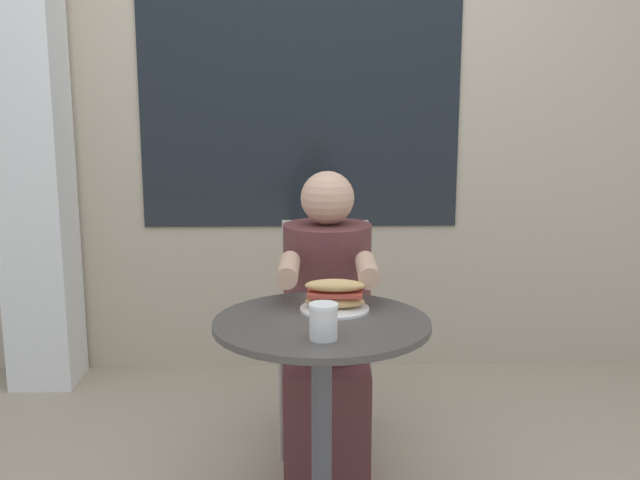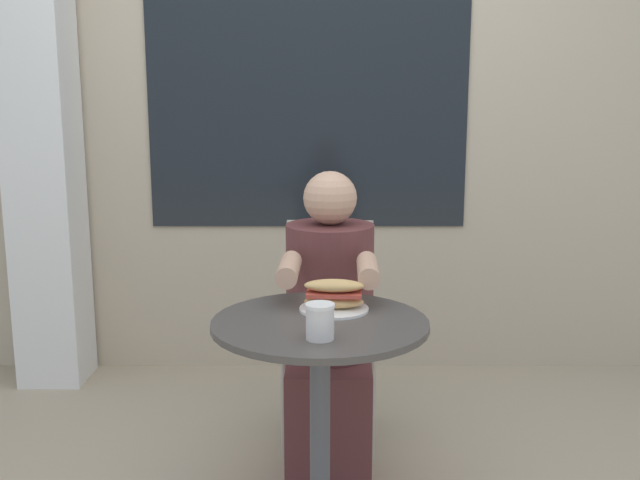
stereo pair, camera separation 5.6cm
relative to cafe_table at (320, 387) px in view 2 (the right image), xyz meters
name	(u,v)px [view 2 (the right image)]	position (x,y,z in m)	size (l,w,h in m)	color
storefront_wall	(319,87)	(0.00, 1.62, 0.87)	(8.00, 0.09, 2.80)	#B7A88E
lattice_pillar	(41,132)	(-1.29, 1.41, 0.67)	(0.30, 0.30, 2.40)	silver
cafe_table	(320,387)	(0.00, 0.00, 0.00)	(0.63, 0.63, 0.74)	#47423D
diner_chair	(329,309)	(0.04, 0.83, -0.01)	(0.39, 0.39, 0.87)	#ADA393
seated_diner	(329,346)	(0.03, 0.49, -0.05)	(0.33, 0.57, 1.11)	brown
sandwich_on_plate	(334,297)	(0.04, 0.10, 0.25)	(0.21, 0.21, 0.10)	white
drink_cup	(320,321)	(0.00, -0.16, 0.25)	(0.08, 0.08, 0.10)	silver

